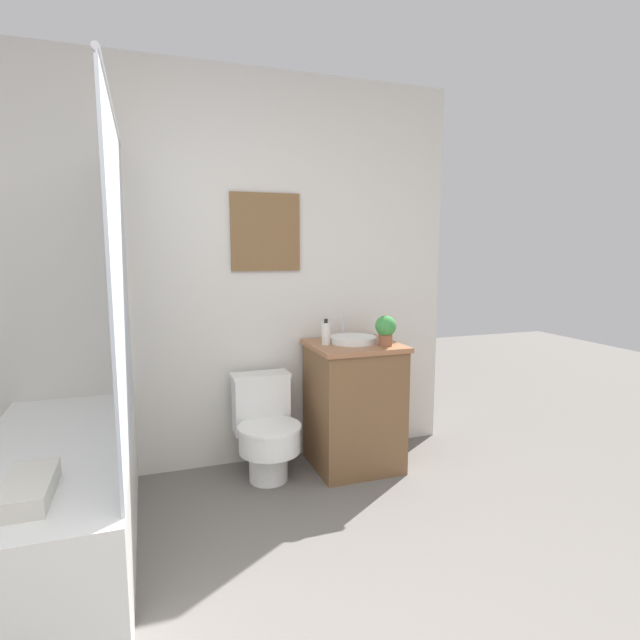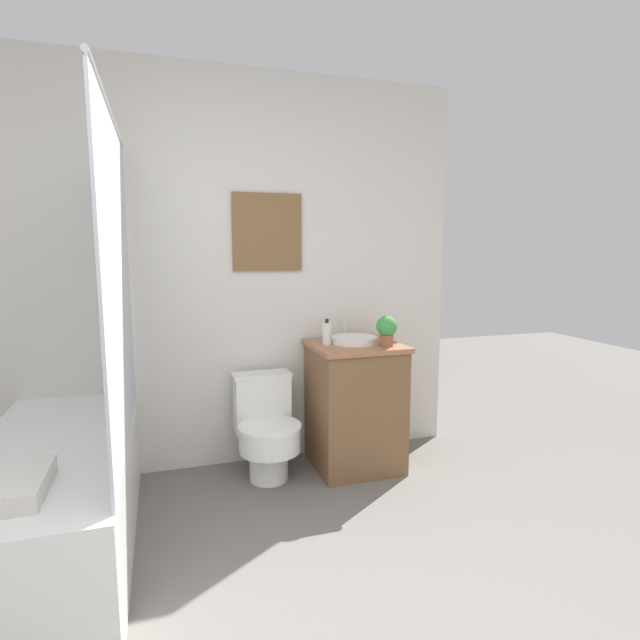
{
  "view_description": "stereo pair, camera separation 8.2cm",
  "coord_description": "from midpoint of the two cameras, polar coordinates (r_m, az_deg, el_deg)",
  "views": [
    {
      "loc": [
        -0.39,
        -0.78,
        1.4
      ],
      "look_at": [
        0.56,
        1.92,
        0.99
      ],
      "focal_mm": 28.0,
      "sensor_mm": 36.0,
      "label": 1
    },
    {
      "loc": [
        -0.31,
        -0.81,
        1.4
      ],
      "look_at": [
        0.56,
        1.92,
        0.99
      ],
      "focal_mm": 28.0,
      "sensor_mm": 36.0,
      "label": 2
    }
  ],
  "objects": [
    {
      "name": "toilet",
      "position": [
        3.16,
        -6.96,
        -12.22
      ],
      "size": [
        0.38,
        0.51,
        0.62
      ],
      "color": "white",
      "rests_on": "ground_plane"
    },
    {
      "name": "sink",
      "position": [
        3.18,
        3.03,
        -2.23
      ],
      "size": [
        0.3,
        0.34,
        0.13
      ],
      "color": "white",
      "rests_on": "vanity"
    },
    {
      "name": "wall_back",
      "position": [
        3.21,
        -13.02,
        5.26
      ],
      "size": [
        3.26,
        0.07,
        2.5
      ],
      "color": "silver",
      "rests_on": "ground_plane"
    },
    {
      "name": "soap_bottle",
      "position": [
        3.11,
        -0.07,
        -1.54
      ],
      "size": [
        0.05,
        0.05,
        0.16
      ],
      "color": "silver",
      "rests_on": "vanity"
    },
    {
      "name": "shower_area",
      "position": [
        2.64,
        -28.41,
        -17.2
      ],
      "size": [
        0.65,
        1.59,
        1.98
      ],
      "color": "white",
      "rests_on": "ground_plane"
    },
    {
      "name": "potted_plant",
      "position": [
        3.08,
        6.76,
        -1.0
      ],
      "size": [
        0.13,
        0.13,
        0.19
      ],
      "color": "brown",
      "rests_on": "vanity"
    },
    {
      "name": "vanity",
      "position": [
        3.27,
        3.12,
        -9.63
      ],
      "size": [
        0.56,
        0.54,
        0.81
      ],
      "color": "brown",
      "rests_on": "ground_plane"
    }
  ]
}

